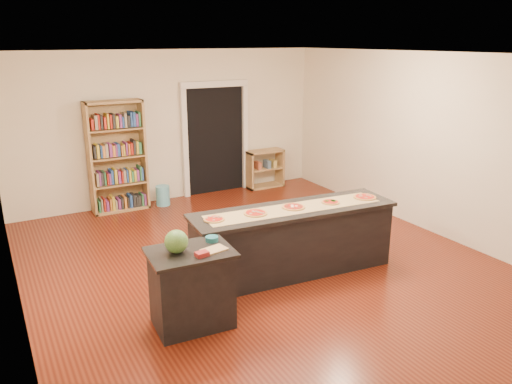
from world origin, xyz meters
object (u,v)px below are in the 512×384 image
bookshelf (117,157)px  watermelon (176,242)px  low_shelf (265,169)px  kitchen_island (293,240)px  side_counter (192,288)px  waste_bin (163,196)px

bookshelf → watermelon: bearing=-96.1°
bookshelf → low_shelf: (3.01, 0.01, -0.59)m
kitchen_island → low_shelf: 4.01m
low_shelf → watermelon: bearing=-129.7°
kitchen_island → side_counter: size_ratio=3.10×
bookshelf → watermelon: size_ratio=8.04×
low_shelf → watermelon: 5.45m
watermelon → kitchen_island: bearing=16.2°
side_counter → bookshelf: (0.31, 4.18, 0.55)m
kitchen_island → side_counter: (-1.65, -0.54, -0.01)m
bookshelf → low_shelf: size_ratio=2.52×
bookshelf → watermelon: bookshelf is taller
waste_bin → watermelon: 4.29m
waste_bin → watermelon: (-1.20, -4.04, 0.80)m
waste_bin → watermelon: bearing=-106.5°
waste_bin → watermelon: size_ratio=1.51×
bookshelf → waste_bin: 1.10m
watermelon → low_shelf: bearing=50.3°
bookshelf → waste_bin: bearing=-8.6°
bookshelf → watermelon: (-0.45, -4.16, 0.00)m
side_counter → bookshelf: bearing=89.7°
low_shelf → kitchen_island: bearing=-114.7°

